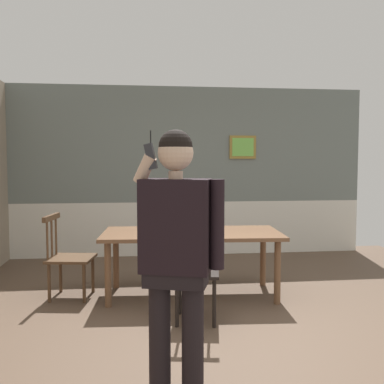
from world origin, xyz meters
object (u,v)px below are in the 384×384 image
at_px(dining_table, 192,239).
at_px(chair_by_doorway, 196,271).
at_px(chair_near_window, 68,256).
at_px(person_figure, 177,245).

distance_m(dining_table, chair_by_doorway, 0.86).
distance_m(chair_near_window, chair_by_doorway, 1.62).
bearing_deg(dining_table, chair_near_window, 176.04).
bearing_deg(person_figure, chair_near_window, -48.41).
bearing_deg(chair_near_window, chair_by_doorway, 62.95).
distance_m(dining_table, person_figure, 2.23).
bearing_deg(dining_table, chair_by_doorway, -94.09).
bearing_deg(chair_by_doorway, chair_near_window, 154.04).
height_order(chair_near_window, person_figure, person_figure).
height_order(chair_by_doorway, person_figure, person_figure).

